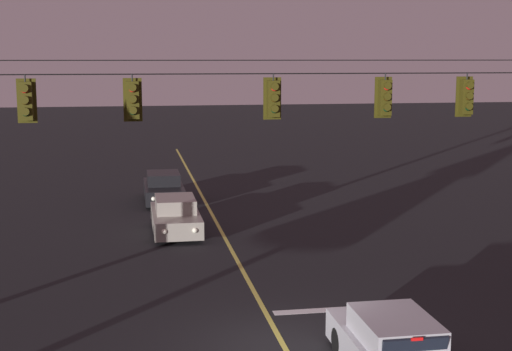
# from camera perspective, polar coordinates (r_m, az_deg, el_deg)

# --- Properties ---
(ground_plane) EXTENTS (180.00, 180.00, 0.00)m
(ground_plane) POSITION_cam_1_polar(r_m,az_deg,el_deg) (18.05, 2.17, -13.03)
(ground_plane) COLOR black
(lane_centre_stripe) EXTENTS (0.14, 60.00, 0.01)m
(lane_centre_stripe) POSITION_cam_1_polar(r_m,az_deg,el_deg) (26.38, -1.86, -5.83)
(lane_centre_stripe) COLOR #D1C64C
(lane_centre_stripe) RESTS_ON ground
(stop_bar_paint) EXTENTS (3.40, 0.36, 0.01)m
(stop_bar_paint) POSITION_cam_1_polar(r_m,az_deg,el_deg) (20.57, 6.08, -10.24)
(stop_bar_paint) COLOR silver
(stop_bar_paint) RESTS_ON ground
(signal_span_assembly) EXTENTS (19.18, 0.32, 7.78)m
(signal_span_assembly) POSITION_cam_1_polar(r_m,az_deg,el_deg) (19.76, 0.50, 1.08)
(signal_span_assembly) COLOR #2D2116
(signal_span_assembly) RESTS_ON ground
(traffic_light_leftmost) EXTENTS (0.48, 0.41, 1.22)m
(traffic_light_leftmost) POSITION_cam_1_polar(r_m,az_deg,el_deg) (19.42, -17.33, 5.51)
(traffic_light_leftmost) COLOR black
(traffic_light_left_inner) EXTENTS (0.48, 0.41, 1.22)m
(traffic_light_left_inner) POSITION_cam_1_polar(r_m,az_deg,el_deg) (19.26, -9.49, 5.77)
(traffic_light_left_inner) COLOR black
(traffic_light_centre) EXTENTS (0.48, 0.41, 1.22)m
(traffic_light_centre) POSITION_cam_1_polar(r_m,az_deg,el_deg) (19.63, 1.35, 5.95)
(traffic_light_centre) COLOR black
(traffic_light_right_inner) EXTENTS (0.48, 0.41, 1.22)m
(traffic_light_right_inner) POSITION_cam_1_polar(r_m,az_deg,el_deg) (20.45, 9.93, 5.95)
(traffic_light_right_inner) COLOR black
(traffic_light_rightmost) EXTENTS (0.48, 0.41, 1.22)m
(traffic_light_rightmost) POSITION_cam_1_polar(r_m,az_deg,el_deg) (21.37, 15.94, 5.86)
(traffic_light_rightmost) COLOR black
(car_waiting_near_lane) EXTENTS (1.80, 4.33, 1.39)m
(car_waiting_near_lane) POSITION_cam_1_polar(r_m,az_deg,el_deg) (16.47, 10.56, -12.98)
(car_waiting_near_lane) COLOR #A5A5AD
(car_waiting_near_lane) RESTS_ON ground
(car_oncoming_lead) EXTENTS (1.80, 4.42, 1.39)m
(car_oncoming_lead) POSITION_cam_1_polar(r_m,az_deg,el_deg) (29.14, -6.22, -3.14)
(car_oncoming_lead) COLOR gray
(car_oncoming_lead) RESTS_ON ground
(car_oncoming_trailing) EXTENTS (1.80, 4.42, 1.39)m
(car_oncoming_trailing) POSITION_cam_1_polar(r_m,az_deg,el_deg) (35.41, -7.14, -0.98)
(car_oncoming_trailing) COLOR black
(car_oncoming_trailing) RESTS_ON ground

